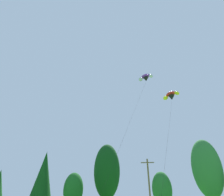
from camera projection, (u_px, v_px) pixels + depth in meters
The scene contains 8 objects.
treeline_tree_c at pixel (44, 174), 43.73m from camera, with size 4.53×4.53×13.30m.
treeline_tree_d at pixel (73, 190), 41.29m from camera, with size 4.11×4.11×8.54m.
treeline_tree_e at pixel (107, 171), 44.89m from camera, with size 5.90×5.90×15.18m.
treeline_tree_f at pixel (162, 189), 41.95m from camera, with size 4.18×4.18×8.82m.
treeline_tree_g at pixel (207, 168), 40.54m from camera, with size 5.84×5.84×14.95m.
utility_pole at pixel (149, 187), 31.49m from camera, with size 2.20×0.26×9.29m.
parafoil_kite_high_purple at pixel (146, 78), 39.86m from camera, with size 9.01×14.38×24.63m.
parafoil_kite_mid_red_yellow at pixel (171, 96), 39.25m from camera, with size 8.05×18.44×20.77m.
Camera 1 is at (-0.67, -1.33, 2.55)m, focal length 31.67 mm.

